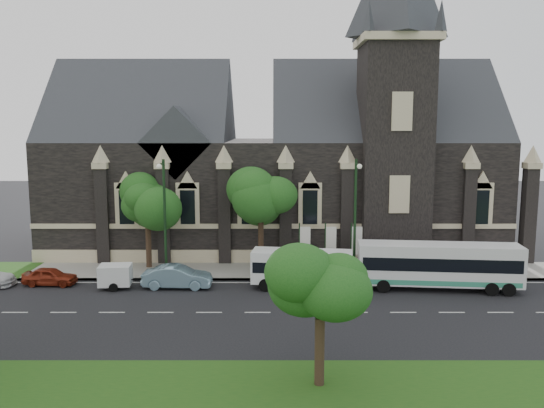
{
  "coord_description": "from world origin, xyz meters",
  "views": [
    {
      "loc": [
        3.9,
        -32.75,
        11.51
      ],
      "look_at": [
        3.89,
        6.0,
        5.9
      ],
      "focal_mm": 36.49,
      "sensor_mm": 36.0,
      "label": 1
    }
  ],
  "objects_px": {
    "tree_park_east": "(324,283)",
    "tree_walk_right": "(263,197)",
    "tour_coach": "(439,265)",
    "banner_flag_right": "(355,244)",
    "tree_walk_left": "(150,198)",
    "street_lamp_mid": "(164,213)",
    "street_lamp_near": "(356,213)",
    "shuttle_bus": "(302,267)",
    "sedan": "(177,277)",
    "box_trailer": "(115,275)",
    "car_far_red": "(50,276)",
    "banner_flag_left": "(303,244)",
    "banner_flag_center": "(329,244)"
  },
  "relations": [
    {
      "from": "tree_walk_right",
      "to": "box_trailer",
      "type": "height_order",
      "value": "tree_walk_right"
    },
    {
      "from": "banner_flag_right",
      "to": "shuttle_bus",
      "type": "xyz_separation_m",
      "value": [
        -4.26,
        -3.91,
        -0.82
      ]
    },
    {
      "from": "banner_flag_center",
      "to": "tree_park_east",
      "type": "bearing_deg",
      "value": -96.57
    },
    {
      "from": "street_lamp_near",
      "to": "tour_coach",
      "type": "height_order",
      "value": "street_lamp_near"
    },
    {
      "from": "shuttle_bus",
      "to": "box_trailer",
      "type": "relative_size",
      "value": 2.23
    },
    {
      "from": "tree_park_east",
      "to": "sedan",
      "type": "xyz_separation_m",
      "value": [
        -9.0,
        14.54,
        -3.82
      ]
    },
    {
      "from": "tree_walk_left",
      "to": "banner_flag_center",
      "type": "distance_m",
      "value": 14.58
    },
    {
      "from": "tree_walk_right",
      "to": "street_lamp_mid",
      "type": "relative_size",
      "value": 0.87
    },
    {
      "from": "box_trailer",
      "to": "car_far_red",
      "type": "xyz_separation_m",
      "value": [
        -4.95,
        0.8,
        -0.31
      ]
    },
    {
      "from": "car_far_red",
      "to": "banner_flag_left",
      "type": "bearing_deg",
      "value": -77.09
    },
    {
      "from": "banner_flag_right",
      "to": "sedan",
      "type": "relative_size",
      "value": 0.82
    },
    {
      "from": "street_lamp_mid",
      "to": "box_trailer",
      "type": "relative_size",
      "value": 2.78
    },
    {
      "from": "banner_flag_right",
      "to": "street_lamp_mid",
      "type": "bearing_deg",
      "value": -172.4
    },
    {
      "from": "street_lamp_mid",
      "to": "box_trailer",
      "type": "xyz_separation_m",
      "value": [
        -3.18,
        -2.02,
        -4.15
      ]
    },
    {
      "from": "shuttle_bus",
      "to": "sedan",
      "type": "relative_size",
      "value": 1.48
    },
    {
      "from": "tree_walk_right",
      "to": "banner_flag_right",
      "type": "relative_size",
      "value": 1.95
    },
    {
      "from": "street_lamp_mid",
      "to": "street_lamp_near",
      "type": "bearing_deg",
      "value": 0.0
    },
    {
      "from": "box_trailer",
      "to": "tree_walk_right",
      "type": "bearing_deg",
      "value": 23.18
    },
    {
      "from": "tree_walk_left",
      "to": "street_lamp_mid",
      "type": "distance_m",
      "value": 4.08
    },
    {
      "from": "box_trailer",
      "to": "sedan",
      "type": "distance_m",
      "value": 4.36
    },
    {
      "from": "shuttle_bus",
      "to": "sedan",
      "type": "bearing_deg",
      "value": -173.28
    },
    {
      "from": "street_lamp_near",
      "to": "tour_coach",
      "type": "distance_m",
      "value": 6.88
    },
    {
      "from": "street_lamp_mid",
      "to": "banner_flag_left",
      "type": "height_order",
      "value": "street_lamp_mid"
    },
    {
      "from": "tree_walk_right",
      "to": "sedan",
      "type": "distance_m",
      "value": 9.58
    },
    {
      "from": "shuttle_bus",
      "to": "sedan",
      "type": "distance_m",
      "value": 8.88
    },
    {
      "from": "street_lamp_near",
      "to": "car_far_red",
      "type": "distance_m",
      "value": 22.61
    },
    {
      "from": "banner_flag_left",
      "to": "car_far_red",
      "type": "distance_m",
      "value": 18.76
    },
    {
      "from": "tree_walk_right",
      "to": "street_lamp_mid",
      "type": "height_order",
      "value": "street_lamp_mid"
    },
    {
      "from": "tree_park_east",
      "to": "banner_flag_left",
      "type": "height_order",
      "value": "tree_park_east"
    },
    {
      "from": "banner_flag_center",
      "to": "tour_coach",
      "type": "distance_m",
      "value": 8.42
    },
    {
      "from": "tree_walk_left",
      "to": "car_far_red",
      "type": "xyz_separation_m",
      "value": [
        -6.33,
        -4.83,
        -5.09
      ]
    },
    {
      "from": "tree_walk_left",
      "to": "car_far_red",
      "type": "relative_size",
      "value": 2.01
    },
    {
      "from": "tree_park_east",
      "to": "shuttle_bus",
      "type": "height_order",
      "value": "tree_park_east"
    },
    {
      "from": "street_lamp_mid",
      "to": "banner_flag_center",
      "type": "relative_size",
      "value": 2.25
    },
    {
      "from": "tree_park_east",
      "to": "banner_flag_left",
      "type": "bearing_deg",
      "value": 89.65
    },
    {
      "from": "banner_flag_center",
      "to": "car_far_red",
      "type": "bearing_deg",
      "value": -171.29
    },
    {
      "from": "shuttle_bus",
      "to": "sedan",
      "type": "height_order",
      "value": "shuttle_bus"
    },
    {
      "from": "tour_coach",
      "to": "shuttle_bus",
      "type": "bearing_deg",
      "value": -176.0
    },
    {
      "from": "street_lamp_mid",
      "to": "shuttle_bus",
      "type": "xyz_separation_m",
      "value": [
        10.02,
        -2.0,
        -3.55
      ]
    },
    {
      "from": "banner_flag_center",
      "to": "banner_flag_right",
      "type": "height_order",
      "value": "same"
    },
    {
      "from": "tour_coach",
      "to": "banner_flag_right",
      "type": "bearing_deg",
      "value": 147.33
    },
    {
      "from": "tree_walk_right",
      "to": "tree_walk_left",
      "type": "bearing_deg",
      "value": -179.94
    },
    {
      "from": "tree_park_east",
      "to": "street_lamp_near",
      "type": "xyz_separation_m",
      "value": [
        3.82,
        16.42,
        0.49
      ]
    },
    {
      "from": "tree_walk_right",
      "to": "tree_walk_left",
      "type": "distance_m",
      "value": 9.01
    },
    {
      "from": "tree_walk_right",
      "to": "banner_flag_right",
      "type": "bearing_deg",
      "value": -13.6
    },
    {
      "from": "banner_flag_right",
      "to": "sedan",
      "type": "bearing_deg",
      "value": -163.9
    },
    {
      "from": "banner_flag_left",
      "to": "banner_flag_right",
      "type": "bearing_deg",
      "value": 0.0
    },
    {
      "from": "tree_park_east",
      "to": "banner_flag_left",
      "type": "relative_size",
      "value": 1.57
    },
    {
      "from": "tree_walk_right",
      "to": "box_trailer",
      "type": "relative_size",
      "value": 2.41
    },
    {
      "from": "tree_park_east",
      "to": "tree_walk_right",
      "type": "xyz_separation_m",
      "value": [
        -2.96,
        20.04,
        1.2
      ]
    }
  ]
}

